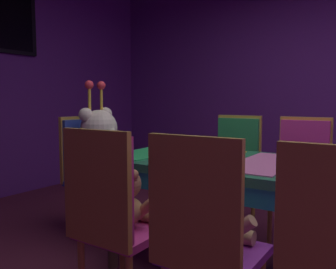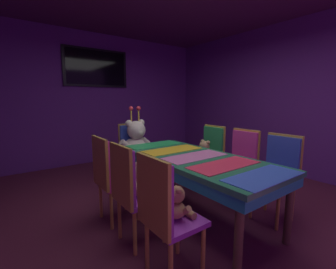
{
  "view_description": "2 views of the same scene",
  "coord_description": "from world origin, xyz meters",
  "px_view_note": "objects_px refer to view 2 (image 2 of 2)",
  "views": [
    {
      "loc": [
        -2.1,
        -0.69,
        1.12
      ],
      "look_at": [
        -0.04,
        0.68,
        0.88
      ],
      "focal_mm": 38.07,
      "sensor_mm": 36.0,
      "label": 1
    },
    {
      "loc": [
        -1.75,
        -1.86,
        1.38
      ],
      "look_at": [
        0.11,
        0.67,
        0.9
      ],
      "focal_mm": 24.47,
      "sensor_mm": 36.0,
      "label": 2
    }
  ],
  "objects_px": {
    "chair_left_2": "(108,171)",
    "teddy_right_2": "(204,152)",
    "chair_left_1": "(129,185)",
    "chair_right_2": "(211,151)",
    "teddy_left_0": "(177,204)",
    "teddy_left_2": "(120,169)",
    "chair_right_1": "(242,158)",
    "king_teddy_bear": "(137,141)",
    "chair_left_0": "(162,207)",
    "chair_right_0": "(280,168)",
    "banquet_table": "(195,164)",
    "teddy_left_1": "(143,182)",
    "throne_chair": "(132,147)",
    "wall_tv": "(96,68)"
  },
  "relations": [
    {
      "from": "chair_left_2",
      "to": "teddy_right_2",
      "type": "distance_m",
      "value": 1.54
    },
    {
      "from": "chair_left_1",
      "to": "chair_right_2",
      "type": "relative_size",
      "value": 1.0
    },
    {
      "from": "teddy_left_0",
      "to": "teddy_left_2",
      "type": "height_order",
      "value": "teddy_left_2"
    },
    {
      "from": "chair_right_1",
      "to": "teddy_left_2",
      "type": "bearing_deg",
      "value": -18.77
    },
    {
      "from": "chair_left_2",
      "to": "teddy_left_2",
      "type": "xyz_separation_m",
      "value": [
        0.15,
        0.0,
        -0.0
      ]
    },
    {
      "from": "teddy_left_0",
      "to": "teddy_left_2",
      "type": "relative_size",
      "value": 0.87
    },
    {
      "from": "chair_left_2",
      "to": "king_teddy_bear",
      "type": "distance_m",
      "value": 1.23
    },
    {
      "from": "chair_left_0",
      "to": "chair_right_0",
      "type": "relative_size",
      "value": 1.0
    },
    {
      "from": "banquet_table",
      "to": "king_teddy_bear",
      "type": "xyz_separation_m",
      "value": [
        0.0,
        1.38,
        0.07
      ]
    },
    {
      "from": "banquet_table",
      "to": "teddy_left_1",
      "type": "relative_size",
      "value": 5.81
    },
    {
      "from": "chair_left_2",
      "to": "throne_chair",
      "type": "height_order",
      "value": "same"
    },
    {
      "from": "chair_right_1",
      "to": "chair_left_1",
      "type": "bearing_deg",
      "value": -0.13
    },
    {
      "from": "chair_right_2",
      "to": "teddy_right_2",
      "type": "bearing_deg",
      "value": -0.0
    },
    {
      "from": "wall_tv",
      "to": "throne_chair",
      "type": "bearing_deg",
      "value": -90.0
    },
    {
      "from": "chair_left_1",
      "to": "teddy_right_2",
      "type": "xyz_separation_m",
      "value": [
        1.54,
        0.57,
        -0.0
      ]
    },
    {
      "from": "teddy_left_1",
      "to": "throne_chair",
      "type": "distance_m",
      "value": 1.71
    },
    {
      "from": "teddy_right_2",
      "to": "teddy_left_2",
      "type": "bearing_deg",
      "value": 1.98
    },
    {
      "from": "chair_right_0",
      "to": "teddy_right_2",
      "type": "height_order",
      "value": "chair_right_0"
    },
    {
      "from": "banquet_table",
      "to": "chair_left_1",
      "type": "height_order",
      "value": "chair_left_1"
    },
    {
      "from": "banquet_table",
      "to": "chair_right_1",
      "type": "relative_size",
      "value": 2.05
    },
    {
      "from": "teddy_right_2",
      "to": "king_teddy_bear",
      "type": "xyz_separation_m",
      "value": [
        -0.7,
        0.83,
        0.13
      ]
    },
    {
      "from": "chair_left_0",
      "to": "teddy_left_2",
      "type": "height_order",
      "value": "chair_left_0"
    },
    {
      "from": "chair_right_2",
      "to": "chair_left_0",
      "type": "bearing_deg",
      "value": 33.0
    },
    {
      "from": "chair_right_2",
      "to": "throne_chair",
      "type": "xyz_separation_m",
      "value": [
        -0.84,
        1.0,
        0.0
      ]
    },
    {
      "from": "teddy_left_2",
      "to": "wall_tv",
      "type": "distance_m",
      "value": 3.07
    },
    {
      "from": "chair_right_1",
      "to": "banquet_table",
      "type": "bearing_deg",
      "value": -1.58
    },
    {
      "from": "banquet_table",
      "to": "teddy_left_0",
      "type": "xyz_separation_m",
      "value": [
        -0.7,
        -0.55,
        -0.08
      ]
    },
    {
      "from": "teddy_left_2",
      "to": "wall_tv",
      "type": "height_order",
      "value": "wall_tv"
    },
    {
      "from": "chair_left_1",
      "to": "chair_left_0",
      "type": "bearing_deg",
      "value": -89.75
    },
    {
      "from": "banquet_table",
      "to": "chair_right_2",
      "type": "height_order",
      "value": "chair_right_2"
    },
    {
      "from": "chair_left_0",
      "to": "teddy_left_2",
      "type": "relative_size",
      "value": 2.97
    },
    {
      "from": "teddy_left_0",
      "to": "throne_chair",
      "type": "relative_size",
      "value": 0.29
    },
    {
      "from": "chair_right_0",
      "to": "chair_left_1",
      "type": "bearing_deg",
      "value": -18.0
    },
    {
      "from": "teddy_left_0",
      "to": "king_teddy_bear",
      "type": "relative_size",
      "value": 0.35
    },
    {
      "from": "banquet_table",
      "to": "chair_right_1",
      "type": "distance_m",
      "value": 0.84
    },
    {
      "from": "banquet_table",
      "to": "teddy_left_1",
      "type": "distance_m",
      "value": 0.7
    },
    {
      "from": "chair_left_2",
      "to": "throne_chair",
      "type": "distance_m",
      "value": 1.34
    },
    {
      "from": "teddy_left_0",
      "to": "teddy_right_2",
      "type": "xyz_separation_m",
      "value": [
        1.4,
        1.09,
        0.02
      ]
    },
    {
      "from": "banquet_table",
      "to": "chair_right_1",
      "type": "bearing_deg",
      "value": -1.58
    },
    {
      "from": "chair_left_2",
      "to": "king_teddy_bear",
      "type": "relative_size",
      "value": 1.2
    },
    {
      "from": "king_teddy_bear",
      "to": "chair_left_1",
      "type": "bearing_deg",
      "value": -31.1
    },
    {
      "from": "teddy_left_0",
      "to": "chair_left_2",
      "type": "distance_m",
      "value": 1.06
    },
    {
      "from": "chair_right_1",
      "to": "king_teddy_bear",
      "type": "distance_m",
      "value": 1.64
    },
    {
      "from": "teddy_right_2",
      "to": "chair_right_1",
      "type": "bearing_deg",
      "value": 104.01
    },
    {
      "from": "teddy_left_2",
      "to": "wall_tv",
      "type": "relative_size",
      "value": 0.24
    },
    {
      "from": "teddy_left_1",
      "to": "throne_chair",
      "type": "xyz_separation_m",
      "value": [
        0.7,
        1.56,
        -0.0
      ]
    },
    {
      "from": "chair_left_0",
      "to": "chair_right_1",
      "type": "relative_size",
      "value": 1.0
    },
    {
      "from": "chair_right_0",
      "to": "king_teddy_bear",
      "type": "xyz_separation_m",
      "value": [
        -0.82,
        1.94,
        0.12
      ]
    },
    {
      "from": "king_teddy_bear",
      "to": "wall_tv",
      "type": "xyz_separation_m",
      "value": [
        -0.0,
        1.73,
        1.33
      ]
    },
    {
      "from": "chair_right_2",
      "to": "banquet_table",
      "type": "bearing_deg",
      "value": 33.02
    }
  ]
}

